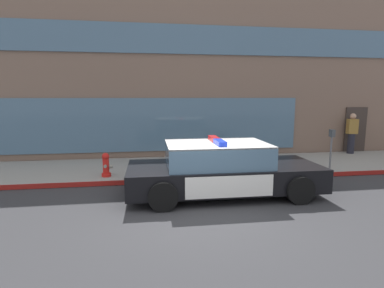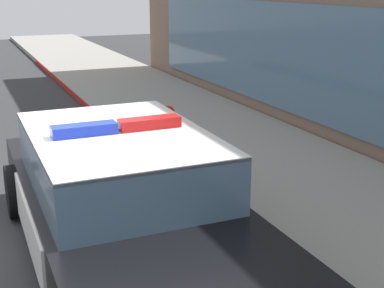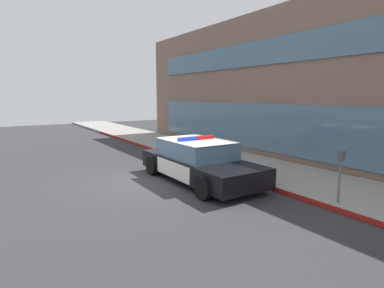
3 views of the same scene
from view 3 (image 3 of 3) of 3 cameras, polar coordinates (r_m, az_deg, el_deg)
name	(u,v)px [view 3 (image 3 of 3)]	position (r m, az deg, el deg)	size (l,w,h in m)	color
ground	(152,180)	(10.73, -7.36, -6.62)	(48.00, 48.00, 0.00)	#303033
sidewalk	(243,164)	(13.01, 9.43, -3.57)	(48.00, 3.27, 0.15)	gray
curb_red_paint	(211,169)	(11.98, 3.58, -4.55)	(28.80, 0.04, 0.14)	maroon
storefront_building	(351,87)	(16.98, 27.19, 9.39)	(24.10, 8.86, 6.58)	#7A6051
police_cruiser	(198,161)	(10.44, 1.20, -3.14)	(4.97, 2.19, 1.49)	black
fire_hydrant	(191,148)	(14.00, -0.24, -0.78)	(0.34, 0.39, 0.73)	red
parking_meter	(340,167)	(8.68, 25.63, -3.82)	(0.12, 0.18, 1.34)	slate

